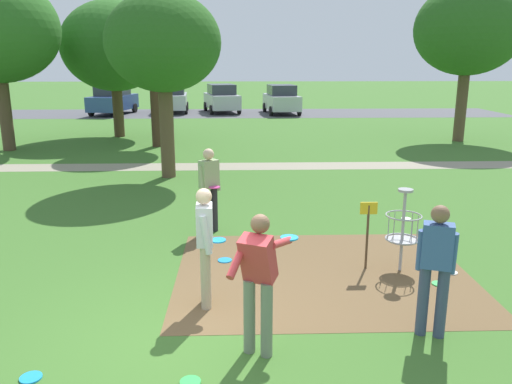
{
  "coord_description": "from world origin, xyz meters",
  "views": [
    {
      "loc": [
        0.74,
        -5.73,
        3.38
      ],
      "look_at": [
        1.04,
        3.51,
        1.0
      ],
      "focal_mm": 36.02,
      "sensor_mm": 36.0,
      "label": 1
    }
  ],
  "objects_px": {
    "frisbee_mid_grass": "(451,273)",
    "tree_mid_left": "(469,30)",
    "frisbee_far_left": "(225,260)",
    "parked_car_rightmost": "(281,99)",
    "player_throwing": "(436,264)",
    "tree_mid_right": "(153,40)",
    "parked_car_leftmost": "(113,100)",
    "parked_car_center_right": "(222,98)",
    "parked_car_center_left": "(173,98)",
    "player_waiting_left": "(209,186)",
    "player_waiting_right": "(205,241)",
    "frisbee_near_basket": "(190,382)",
    "frisbee_far_right": "(31,378)",
    "disc_golf_basket": "(399,227)",
    "tree_near_right": "(114,46)",
    "player_foreground_watching": "(259,276)",
    "frisbee_by_tee": "(406,219)",
    "frisbee_scattered_a": "(439,284)",
    "tree_near_left": "(163,44)"
  },
  "relations": [
    {
      "from": "disc_golf_basket",
      "to": "tree_mid_right",
      "type": "relative_size",
      "value": 0.25
    },
    {
      "from": "tree_near_left",
      "to": "tree_mid_left",
      "type": "xyz_separation_m",
      "value": [
        11.54,
        6.65,
        0.76
      ]
    },
    {
      "from": "frisbee_scattered_a",
      "to": "player_throwing",
      "type": "bearing_deg",
      "value": -115.08
    },
    {
      "from": "player_waiting_left",
      "to": "player_waiting_right",
      "type": "xyz_separation_m",
      "value": [
        0.12,
        -3.21,
        0.0
      ]
    },
    {
      "from": "frisbee_mid_grass",
      "to": "parked_car_rightmost",
      "type": "bearing_deg",
      "value": 91.58
    },
    {
      "from": "player_waiting_right",
      "to": "frisbee_scattered_a",
      "type": "xyz_separation_m",
      "value": [
        3.57,
        0.57,
        -0.96
      ]
    },
    {
      "from": "player_waiting_left",
      "to": "parked_car_center_left",
      "type": "bearing_deg",
      "value": 98.76
    },
    {
      "from": "tree_mid_right",
      "to": "parked_car_leftmost",
      "type": "xyz_separation_m",
      "value": [
        -4.74,
        12.73,
        -3.22
      ]
    },
    {
      "from": "player_waiting_left",
      "to": "parked_car_rightmost",
      "type": "height_order",
      "value": "parked_car_rightmost"
    },
    {
      "from": "frisbee_far_left",
      "to": "player_waiting_left",
      "type": "bearing_deg",
      "value": 102.1
    },
    {
      "from": "frisbee_far_left",
      "to": "player_throwing",
      "type": "bearing_deg",
      "value": -43.92
    },
    {
      "from": "player_foreground_watching",
      "to": "parked_car_rightmost",
      "type": "height_order",
      "value": "parked_car_rightmost"
    },
    {
      "from": "tree_mid_left",
      "to": "parked_car_center_left",
      "type": "bearing_deg",
      "value": 137.01
    },
    {
      "from": "parked_car_leftmost",
      "to": "parked_car_center_right",
      "type": "xyz_separation_m",
      "value": [
        6.89,
        1.04,
        0.0
      ]
    },
    {
      "from": "frisbee_by_tee",
      "to": "parked_car_center_left",
      "type": "distance_m",
      "value": 25.29
    },
    {
      "from": "frisbee_scattered_a",
      "to": "parked_car_rightmost",
      "type": "height_order",
      "value": "parked_car_rightmost"
    },
    {
      "from": "tree_near_right",
      "to": "frisbee_by_tee",
      "type": "bearing_deg",
      "value": -54.73
    },
    {
      "from": "tree_mid_right",
      "to": "player_foreground_watching",
      "type": "bearing_deg",
      "value": -76.98
    },
    {
      "from": "tree_mid_left",
      "to": "tree_near_right",
      "type": "bearing_deg",
      "value": 173.07
    },
    {
      "from": "frisbee_mid_grass",
      "to": "tree_mid_left",
      "type": "distance_m",
      "value": 15.9
    },
    {
      "from": "disc_golf_basket",
      "to": "tree_mid_left",
      "type": "height_order",
      "value": "tree_mid_left"
    },
    {
      "from": "parked_car_leftmost",
      "to": "frisbee_near_basket",
      "type": "bearing_deg",
      "value": -75.27
    },
    {
      "from": "frisbee_mid_grass",
      "to": "frisbee_far_left",
      "type": "height_order",
      "value": "same"
    },
    {
      "from": "player_throwing",
      "to": "tree_near_left",
      "type": "bearing_deg",
      "value": 115.95
    },
    {
      "from": "tree_mid_right",
      "to": "disc_golf_basket",
      "type": "bearing_deg",
      "value": -65.32
    },
    {
      "from": "player_throwing",
      "to": "tree_mid_right",
      "type": "xyz_separation_m",
      "value": [
        -5.7,
        14.89,
        3.17
      ]
    },
    {
      "from": "frisbee_by_tee",
      "to": "tree_near_right",
      "type": "distance_m",
      "value": 16.26
    },
    {
      "from": "frisbee_far_right",
      "to": "tree_near_left",
      "type": "xyz_separation_m",
      "value": [
        0.19,
        10.04,
        3.82
      ]
    },
    {
      "from": "tree_mid_right",
      "to": "parked_car_center_right",
      "type": "xyz_separation_m",
      "value": [
        2.15,
        13.76,
        -3.22
      ]
    },
    {
      "from": "tree_mid_right",
      "to": "parked_car_center_left",
      "type": "distance_m",
      "value": 14.33
    },
    {
      "from": "frisbee_scattered_a",
      "to": "tree_near_right",
      "type": "height_order",
      "value": "tree_near_right"
    },
    {
      "from": "parked_car_center_right",
      "to": "frisbee_scattered_a",
      "type": "bearing_deg",
      "value": -81.12
    },
    {
      "from": "frisbee_mid_grass",
      "to": "frisbee_far_left",
      "type": "relative_size",
      "value": 0.87
    },
    {
      "from": "frisbee_near_basket",
      "to": "frisbee_mid_grass",
      "type": "distance_m",
      "value": 4.89
    },
    {
      "from": "player_throwing",
      "to": "tree_near_left",
      "type": "height_order",
      "value": "tree_near_left"
    },
    {
      "from": "disc_golf_basket",
      "to": "tree_near_left",
      "type": "bearing_deg",
      "value": 123.14
    },
    {
      "from": "disc_golf_basket",
      "to": "player_waiting_right",
      "type": "xyz_separation_m",
      "value": [
        -3.07,
        -1.15,
        0.21
      ]
    },
    {
      "from": "frisbee_scattered_a",
      "to": "tree_near_left",
      "type": "distance_m",
      "value": 10.11
    },
    {
      "from": "tree_mid_right",
      "to": "tree_near_left",
      "type": "bearing_deg",
      "value": -78.03
    },
    {
      "from": "frisbee_far_left",
      "to": "parked_car_leftmost",
      "type": "relative_size",
      "value": 0.05
    },
    {
      "from": "frisbee_near_basket",
      "to": "parked_car_center_right",
      "type": "distance_m",
      "value": 29.58
    },
    {
      "from": "tree_near_right",
      "to": "parked_car_center_left",
      "type": "distance_m",
      "value": 11.54
    },
    {
      "from": "tree_near_left",
      "to": "tree_near_right",
      "type": "distance_m",
      "value": 9.1
    },
    {
      "from": "player_foreground_watching",
      "to": "parked_car_center_left",
      "type": "distance_m",
      "value": 29.51
    },
    {
      "from": "frisbee_near_basket",
      "to": "frisbee_far_right",
      "type": "bearing_deg",
      "value": 175.63
    },
    {
      "from": "frisbee_far_right",
      "to": "tree_mid_left",
      "type": "distance_m",
      "value": 20.9
    },
    {
      "from": "frisbee_far_right",
      "to": "parked_car_center_left",
      "type": "bearing_deg",
      "value": 94.06
    },
    {
      "from": "tree_near_left",
      "to": "tree_near_right",
      "type": "relative_size",
      "value": 0.89
    },
    {
      "from": "player_waiting_right",
      "to": "frisbee_mid_grass",
      "type": "xyz_separation_m",
      "value": [
        3.93,
        1.0,
        -0.96
      ]
    },
    {
      "from": "frisbee_far_left",
      "to": "parked_car_rightmost",
      "type": "distance_m",
      "value": 25.35
    }
  ]
}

